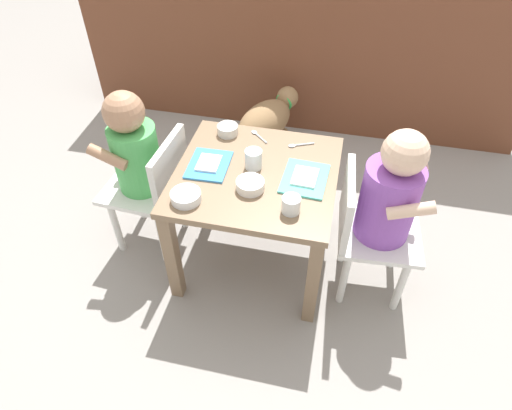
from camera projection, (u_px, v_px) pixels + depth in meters
ground_plane at (256, 255)px, 1.86m from camera, size 7.00×7.00×0.00m
kitchen_cabinet_back at (303, 42)px, 2.36m from camera, size 2.31×0.35×0.85m
dining_table at (256, 190)px, 1.60m from camera, size 0.56×0.54×0.45m
seated_child_left at (139, 157)px, 1.63m from camera, size 0.30×0.30×0.69m
seated_child_right at (386, 200)px, 1.46m from camera, size 0.30×0.30×0.71m
dog at (267, 120)px, 2.21m from camera, size 0.31×0.43×0.31m
food_tray_left at (209, 164)px, 1.57m from camera, size 0.14×0.18×0.02m
food_tray_right at (305, 178)px, 1.52m from camera, size 0.16×0.19×0.02m
water_cup_left at (291, 205)px, 1.39m from camera, size 0.06×0.06×0.06m
water_cup_right at (253, 160)px, 1.55m from camera, size 0.06×0.06×0.07m
cereal_bowl_left_side at (228, 129)px, 1.70m from camera, size 0.08×0.08×0.04m
veggie_bowl_far at (251, 185)px, 1.47m from camera, size 0.09×0.09×0.03m
cereal_bowl_right_side at (186, 196)px, 1.43m from camera, size 0.10×0.10×0.03m
spoon_by_left_tray at (298, 145)px, 1.66m from camera, size 0.10×0.05×0.01m
spoon_by_right_tray at (258, 135)px, 1.70m from camera, size 0.08×0.08×0.01m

